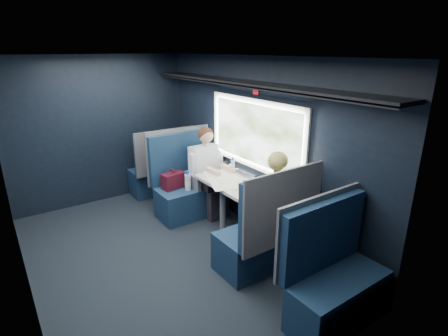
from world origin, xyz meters
TOP-DOWN VIEW (x-y plane):
  - ground at (0.00, 0.00)m, footprint 2.80×4.20m
  - room_shell at (0.02, 0.00)m, footprint 3.00×4.40m
  - table at (1.03, 0.00)m, footprint 0.62×1.00m
  - seat_bay_near at (0.84, 0.87)m, footprint 1.04×0.62m
  - seat_bay_far at (0.85, -0.87)m, footprint 1.04×0.62m
  - seat_row_front at (0.85, 1.80)m, footprint 1.04×0.51m
  - seat_row_back at (0.85, -1.80)m, footprint 1.04×0.51m
  - man at (1.10, 0.70)m, footprint 0.53×0.56m
  - woman at (1.10, -0.71)m, footprint 0.53×0.56m
  - papers at (1.03, 0.10)m, footprint 0.74×0.89m
  - laptop at (1.38, 0.14)m, footprint 0.27×0.34m
  - bottle_small at (1.28, 0.33)m, footprint 0.06×0.06m
  - cup at (1.26, 0.34)m, footprint 0.07×0.07m

SIDE VIEW (x-z plane):
  - ground at x=0.00m, z-range -0.01..0.00m
  - seat_row_front at x=0.85m, z-range -0.17..0.99m
  - seat_row_back at x=0.85m, z-range -0.17..0.99m
  - seat_bay_far at x=0.85m, z-range -0.22..1.04m
  - seat_bay_near at x=0.84m, z-range -0.21..1.05m
  - table at x=1.03m, z-range 0.29..1.03m
  - man at x=1.10m, z-range 0.06..1.38m
  - woman at x=1.10m, z-range 0.07..1.39m
  - papers at x=1.03m, z-range 0.74..0.75m
  - cup at x=1.26m, z-range 0.74..0.83m
  - laptop at x=1.38m, z-range 0.68..0.93m
  - bottle_small at x=1.28m, z-range 0.73..0.92m
  - room_shell at x=0.02m, z-range 0.28..2.68m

